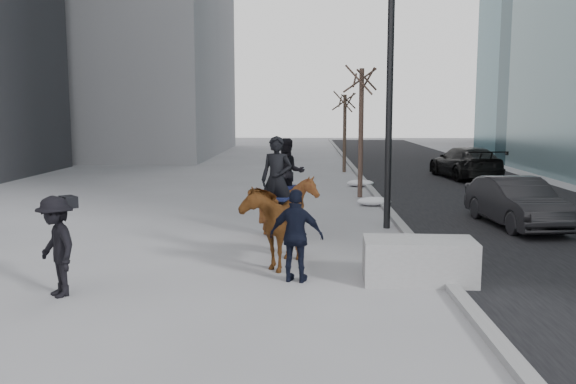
{
  "coord_description": "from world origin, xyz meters",
  "views": [
    {
      "loc": [
        0.36,
        -11.47,
        3.21
      ],
      "look_at": [
        0.0,
        1.2,
        1.5
      ],
      "focal_mm": 38.0,
      "sensor_mm": 36.0,
      "label": 1
    }
  ],
  "objects_px": {
    "mounted_left": "(276,217)",
    "planter": "(419,261)",
    "car_near": "(517,202)",
    "mounted_right": "(288,199)"
  },
  "relations": [
    {
      "from": "mounted_left",
      "to": "mounted_right",
      "type": "distance_m",
      "value": 2.51
    },
    {
      "from": "mounted_right",
      "to": "planter",
      "type": "bearing_deg",
      "value": -56.04
    },
    {
      "from": "mounted_left",
      "to": "car_near",
      "type": "bearing_deg",
      "value": 33.88
    },
    {
      "from": "planter",
      "to": "mounted_left",
      "type": "relative_size",
      "value": 0.77
    },
    {
      "from": "car_near",
      "to": "mounted_left",
      "type": "height_order",
      "value": "mounted_left"
    },
    {
      "from": "mounted_left",
      "to": "planter",
      "type": "bearing_deg",
      "value": -25.45
    },
    {
      "from": "car_near",
      "to": "mounted_left",
      "type": "distance_m",
      "value": 7.77
    },
    {
      "from": "mounted_left",
      "to": "mounted_right",
      "type": "height_order",
      "value": "mounted_left"
    },
    {
      "from": "planter",
      "to": "car_near",
      "type": "xyz_separation_m",
      "value": [
        3.72,
        5.63,
        0.27
      ]
    },
    {
      "from": "car_near",
      "to": "mounted_right",
      "type": "bearing_deg",
      "value": -170.15
    }
  ]
}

